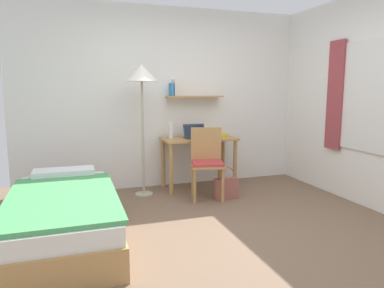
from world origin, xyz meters
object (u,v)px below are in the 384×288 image
book_stack (221,135)px  handbag (226,187)px  desk_chair (207,160)px  standing_lamp (142,79)px  laptop (195,134)px  bed (64,217)px  water_bottle (171,130)px  desk (199,148)px

book_stack → handbag: (-0.20, -0.65, -0.61)m
desk_chair → standing_lamp: 1.36m
desk_chair → laptop: bearing=89.4°
book_stack → laptop: bearing=-176.9°
laptop → book_stack: laptop is taller
bed → standing_lamp: (1.00, 1.23, 1.32)m
desk_chair → book_stack: (0.42, 0.52, 0.25)m
bed → handbag: bed is taller
water_bottle → handbag: bearing=-49.6°
standing_lamp → water_bottle: standing_lamp is taller
desk → desk_chair: 0.50m
standing_lamp → book_stack: bearing=7.0°
desk → book_stack: size_ratio=5.13×
bed → desk_chair: size_ratio=2.08×
desk_chair → water_bottle: 0.73m
desk_chair → water_bottle: bearing=122.6°
laptop → book_stack: bearing=3.1°
desk_chair → standing_lamp: standing_lamp is taller
desk_chair → standing_lamp: (-0.78, 0.38, 1.05)m
laptop → water_bottle: size_ratio=1.41×
laptop → standing_lamp: bearing=-171.0°
water_bottle → desk: bearing=-7.2°
laptop → book_stack: (0.42, 0.02, -0.02)m
desk → laptop: size_ratio=3.22×
laptop → desk: bearing=-14.6°
water_bottle → book_stack: 0.77m
handbag → desk: bearing=105.1°
standing_lamp → water_bottle: size_ratio=7.54×
desk_chair → book_stack: bearing=51.2°
bed → water_bottle: water_bottle is taller
standing_lamp → laptop: 1.10m
desk_chair → laptop: laptop is taller
book_stack → handbag: bearing=-106.7°
bed → handbag: bearing=19.8°
bed → book_stack: bearing=32.0°
bed → standing_lamp: standing_lamp is taller
standing_lamp → water_bottle: bearing=20.4°
water_bottle → book_stack: bearing=-1.1°
bed → book_stack: book_stack is taller
bed → laptop: 2.31m
book_stack → standing_lamp: bearing=-173.0°
laptop → handbag: bearing=-70.8°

